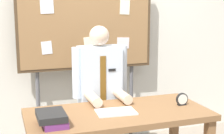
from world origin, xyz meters
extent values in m
cube|color=silver|center=(0.00, 1.22, 1.35)|extent=(6.40, 0.08, 2.70)
cube|color=brown|center=(0.00, 0.00, 0.72)|extent=(1.52, 0.70, 0.05)
cube|color=brown|center=(0.70, 0.29, 0.35)|extent=(0.07, 0.07, 0.70)
cube|color=silver|center=(0.00, 0.54, 0.84)|extent=(0.40, 0.22, 0.79)
sphere|color=beige|center=(0.00, 0.54, 1.33)|extent=(0.19, 0.19, 0.19)
cylinder|color=silver|center=(-0.23, 0.52, 0.99)|extent=(0.09, 0.09, 0.49)
cylinder|color=silver|center=(0.23, 0.52, 0.99)|extent=(0.09, 0.09, 0.49)
cylinder|color=beige|center=(-0.14, 0.28, 0.80)|extent=(0.09, 0.30, 0.09)
cylinder|color=beige|center=(0.14, 0.28, 0.80)|extent=(0.09, 0.30, 0.09)
cube|color=brown|center=(0.00, 0.42, 0.89)|extent=(0.06, 0.01, 0.51)
cube|color=black|center=(0.09, 0.42, 1.01)|extent=(0.07, 0.01, 0.02)
cube|color=#4C3823|center=(0.00, 1.02, 1.41)|extent=(1.49, 0.05, 0.99)
cube|color=olive|center=(0.00, 1.01, 1.41)|extent=(1.43, 0.04, 0.93)
cylinder|color=#59595E|center=(-0.54, 1.05, 0.48)|extent=(0.04, 0.04, 0.95)
cylinder|color=#59595E|center=(0.54, 1.05, 0.48)|extent=(0.04, 0.04, 0.95)
cube|color=white|center=(-0.44, 0.99, 1.18)|extent=(0.12, 0.00, 0.14)
cube|color=silver|center=(0.41, 0.99, 1.20)|extent=(0.15, 0.00, 0.13)
cube|color=#F4EFCC|center=(0.03, 0.99, 1.21)|extent=(0.15, 0.00, 0.16)
cube|color=white|center=(-0.42, 0.99, 1.60)|extent=(0.14, 0.00, 0.14)
cube|color=#F4EFCC|center=(0.43, 0.99, 1.59)|extent=(0.12, 0.00, 0.16)
cube|color=#72337F|center=(-0.56, -0.12, 0.77)|extent=(0.18, 0.30, 0.05)
cube|color=#262626|center=(-0.58, -0.14, 0.82)|extent=(0.21, 0.27, 0.05)
cube|color=silver|center=(-0.03, -0.02, 0.75)|extent=(0.34, 0.23, 0.01)
cylinder|color=black|center=(0.60, -0.01, 0.80)|extent=(0.11, 0.02, 0.11)
cylinder|color=white|center=(0.60, -0.02, 0.80)|extent=(0.09, 0.00, 0.09)
cube|color=black|center=(0.60, -0.01, 0.75)|extent=(0.08, 0.04, 0.01)
camera|label=1|loc=(-0.90, -2.49, 1.63)|focal=53.32mm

